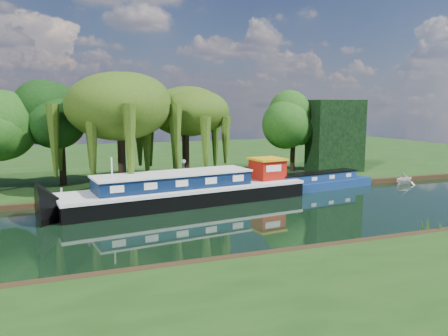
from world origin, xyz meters
name	(u,v)px	position (x,y,z in m)	size (l,w,h in m)	color
ground	(217,221)	(0.00, 0.00, 0.00)	(120.00, 120.00, 0.00)	black
far_bank	(137,160)	(0.00, 34.00, 0.23)	(120.00, 52.00, 0.45)	#16350E
dutch_barge	(189,190)	(-0.32, 5.94, 1.05)	(20.49, 7.24, 4.23)	black
narrowboat	(317,183)	(12.59, 7.30, 0.63)	(12.37, 4.00, 1.78)	navy
white_cruiser	(404,184)	(22.45, 6.84, 0.00)	(2.17, 2.52, 1.33)	silver
willow_left	(120,108)	(-4.78, 12.40, 7.62)	(8.23, 8.23, 9.87)	black
willow_right	(185,119)	(1.61, 13.83, 6.57)	(6.89, 6.89, 8.39)	black
tree_far_mid	(60,120)	(-9.84, 15.50, 6.54)	(5.40, 5.40, 8.84)	black
tree_far_right	(293,124)	(14.68, 15.89, 5.81)	(4.76, 4.76, 7.78)	black
conifer_hedge	(335,136)	(19.00, 14.00, 4.45)	(6.00, 3.00, 8.00)	black
lamppost	(184,166)	(0.50, 10.50, 2.42)	(0.36, 0.36, 2.56)	silver
mooring_posts	(179,186)	(-0.50, 8.40, 0.95)	(19.16, 0.16, 1.00)	silver
reeds_near	(372,233)	(6.87, -7.57, 0.55)	(33.70, 1.50, 1.10)	#214813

